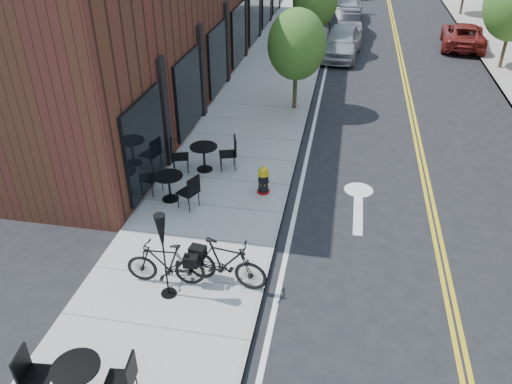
# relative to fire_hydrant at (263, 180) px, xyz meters

# --- Properties ---
(ground) EXTENTS (120.00, 120.00, 0.00)m
(ground) POSITION_rel_fire_hydrant_xyz_m (0.71, -2.46, -0.52)
(ground) COLOR black
(ground) RESTS_ON ground
(sidewalk_near) EXTENTS (4.00, 70.00, 0.12)m
(sidewalk_near) POSITION_rel_fire_hydrant_xyz_m (-1.29, 7.54, -0.46)
(sidewalk_near) COLOR #9E9B93
(sidewalk_near) RESTS_ON ground
(tree_near_a) EXTENTS (2.20, 2.20, 3.81)m
(tree_near_a) POSITION_rel_fire_hydrant_xyz_m (0.11, 6.54, 2.09)
(tree_near_a) COLOR #382B1E
(tree_near_a) RESTS_ON sidewalk_near
(tree_near_b) EXTENTS (2.30, 2.30, 3.98)m
(tree_near_b) POSITION_rel_fire_hydrant_xyz_m (0.11, 14.54, 2.20)
(tree_near_b) COLOR #382B1E
(tree_near_b) RESTS_ON sidewalk_near
(fire_hydrant) EXTENTS (0.46, 0.46, 0.84)m
(fire_hydrant) POSITION_rel_fire_hydrant_xyz_m (0.00, 0.00, 0.00)
(fire_hydrant) COLOR maroon
(fire_hydrant) RESTS_ON sidewalk_near
(bicycle_left) EXTENTS (1.78, 0.61, 1.05)m
(bicycle_left) POSITION_rel_fire_hydrant_xyz_m (-1.44, -4.16, 0.13)
(bicycle_left) COLOR black
(bicycle_left) RESTS_ON sidewalk_near
(bicycle_right) EXTENTS (1.97, 0.81, 1.15)m
(bicycle_right) POSITION_rel_fire_hydrant_xyz_m (-0.16, -3.96, 0.18)
(bicycle_right) COLOR black
(bicycle_right) RESTS_ON sidewalk_near
(bistro_set_a) EXTENTS (1.91, 0.89, 1.02)m
(bistro_set_a) POSITION_rel_fire_hydrant_xyz_m (-1.89, -7.22, 0.11)
(bistro_set_a) COLOR black
(bistro_set_a) RESTS_ON sidewalk_near
(bistro_set_b) EXTENTS (1.87, 1.18, 1.00)m
(bistro_set_b) POSITION_rel_fire_hydrant_xyz_m (-2.50, -0.85, 0.10)
(bistro_set_b) COLOR black
(bistro_set_b) RESTS_ON sidewalk_near
(bistro_set_c) EXTENTS (1.99, 1.06, 1.05)m
(bistro_set_c) POSITION_rel_fire_hydrant_xyz_m (-2.01, 0.98, 0.13)
(bistro_set_c) COLOR black
(bistro_set_c) RESTS_ON sidewalk_near
(patio_umbrella) EXTENTS (0.33, 0.33, 2.06)m
(patio_umbrella) POSITION_rel_fire_hydrant_xyz_m (-1.29, -4.51, 1.08)
(patio_umbrella) COLOR black
(patio_umbrella) RESTS_ON sidewalk_near
(parked_car_a) EXTENTS (2.31, 4.79, 1.58)m
(parked_car_a) POSITION_rel_fire_hydrant_xyz_m (1.60, 14.24, 0.27)
(parked_car_a) COLOR #9FA1A7
(parked_car_a) RESTS_ON ground
(parked_car_b) EXTENTS (2.06, 4.89, 1.57)m
(parked_car_b) POSITION_rel_fire_hydrant_xyz_m (1.65, 18.63, 0.27)
(parked_car_b) COLOR black
(parked_car_b) RESTS_ON ground
(parked_car_c) EXTENTS (2.41, 5.47, 1.56)m
(parked_car_c) POSITION_rel_fire_hydrant_xyz_m (1.51, 22.33, 0.26)
(parked_car_c) COLOR silver
(parked_car_c) RESTS_ON ground
(parked_car_far) EXTENTS (2.71, 4.95, 1.32)m
(parked_car_far) POSITION_rel_fire_hydrant_xyz_m (8.11, 17.30, 0.14)
(parked_car_far) COLOR maroon
(parked_car_far) RESTS_ON ground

